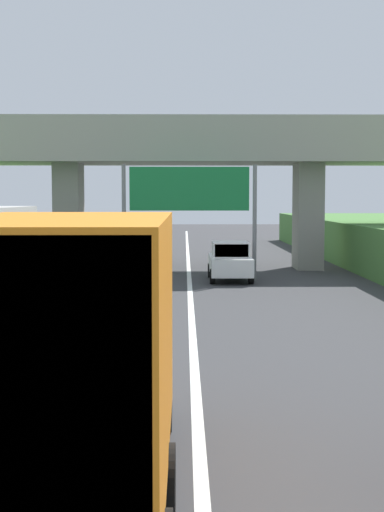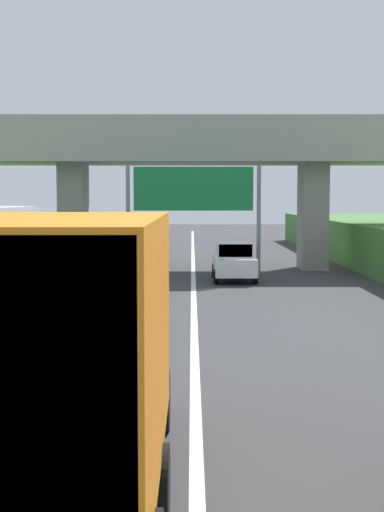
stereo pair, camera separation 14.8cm
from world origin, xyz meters
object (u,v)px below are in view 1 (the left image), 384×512
overhead_highway_sign (189,196)px  truck_orange (70,346)px  car_silver (49,277)px  car_white (230,261)px

overhead_highway_sign → truck_orange: bearing=-93.8°
overhead_highway_sign → car_silver: (-4.95, -6.28, -2.87)m
car_white → overhead_highway_sign: bearing=-175.6°
truck_orange → car_silver: 17.31m
truck_orange → car_white: bearing=81.9°
truck_orange → car_white: truck_orange is taller
truck_orange → car_silver: truck_orange is taller
truck_orange → car_white: size_ratio=1.78×
overhead_highway_sign → car_white: size_ratio=1.43×
car_white → truck_orange: bearing=-98.1°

